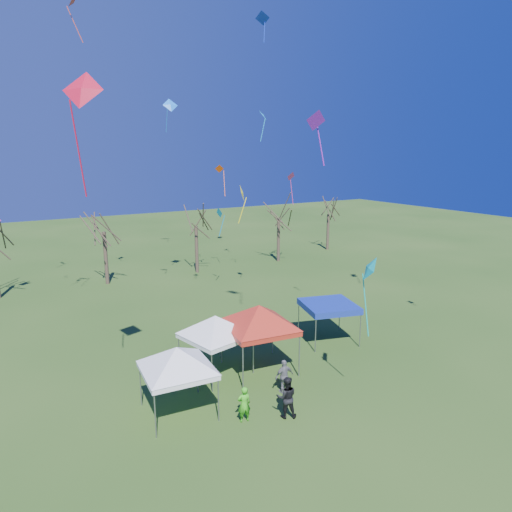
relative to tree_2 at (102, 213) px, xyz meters
The scene contains 23 objects.
ground 25.29m from the tree_2, 84.45° to the right, with size 140.00×140.00×0.00m, color #264917.
tree_2 is the anchor object (origin of this frame).
tree_3 8.41m from the tree_2, ahead, with size 3.59×3.59×7.91m.
tree_4 17.73m from the tree_2, ahead, with size 3.58×3.58×7.89m.
tree_5 26.15m from the tree_2, ahead, with size 3.39×3.39×7.46m.
tent_white_west 22.90m from the tree_2, 95.25° to the right, with size 4.09×4.09×3.62m.
tent_white_mid 20.27m from the tree_2, 87.11° to the right, with size 4.03×4.03×3.65m.
tent_red 21.20m from the tree_2, 81.43° to the right, with size 4.68×4.68×4.15m.
tent_blue 21.85m from the tree_2, 65.87° to the right, with size 3.73×3.73×2.38m.
person_dark 25.84m from the tree_2, 85.78° to the right, with size 0.91×0.71×1.87m, color black.
person_green 25.18m from the tree_2, 89.75° to the right, with size 0.59×0.38×1.61m, color green.
person_grey 24.23m from the tree_2, 82.82° to the right, with size 0.98×0.41×1.67m, color slate.
kite_26 15.87m from the tree_2, 109.60° to the right, with size 0.99×1.10×2.82m.
kite_5 26.73m from the tree_2, 78.50° to the right, with size 1.08×1.29×3.69m.
kite_1 21.24m from the tree_2, 84.22° to the right, with size 0.65×0.82×1.84m.
kite_15 20.13m from the tree_2, 55.25° to the right, with size 1.15×1.14×1.97m.
kite_22 10.75m from the tree_2, 16.81° to the right, with size 1.02×0.91×2.80m.
kite_18 17.08m from the tree_2, 58.98° to the right, with size 0.92×0.98×2.04m.
kite_12 17.73m from the tree_2, 10.33° to the right, with size 1.17×0.87×3.24m.
kite_27 24.23m from the tree_2, 78.06° to the right, with size 1.06×0.68×2.51m.
kite_8 23.73m from the tree_2, 102.78° to the right, with size 1.77×1.63×4.56m.
kite_19 10.45m from the tree_2, 43.31° to the right, with size 0.59×0.86×2.27m.
kite_11 11.24m from the tree_2, 56.02° to the right, with size 1.19×0.76×2.49m.
Camera 1 is at (-10.73, -15.56, 11.24)m, focal length 32.00 mm.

